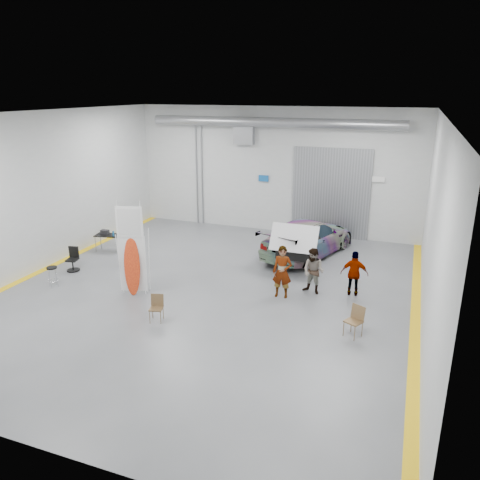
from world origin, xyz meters
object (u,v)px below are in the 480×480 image
(person_a, at_px, (282,272))
(person_c, at_px, (354,273))
(shop_stool, at_px, (53,277))
(folding_chair_near, at_px, (157,313))
(person_b, at_px, (314,271))
(office_chair, at_px, (73,261))
(sedan_car, at_px, (308,237))
(folding_chair_far, at_px, (353,327))
(work_table, at_px, (108,235))
(surfboard_display, at_px, (130,258))

(person_a, bearing_deg, person_c, 19.86)
(person_c, distance_m, shop_stool, 10.58)
(person_c, relative_size, folding_chair_near, 1.93)
(person_b, height_order, office_chair, person_b)
(sedan_car, relative_size, office_chair, 5.67)
(folding_chair_far, distance_m, office_chair, 10.95)
(sedan_car, xyz_separation_m, office_chair, (-8.11, -4.99, -0.35))
(person_a, height_order, person_c, person_a)
(folding_chair_far, bearing_deg, work_table, -171.86)
(sedan_car, relative_size, person_b, 3.26)
(person_c, height_order, surfboard_display, surfboard_display)
(shop_stool, bearing_deg, person_c, 16.56)
(folding_chair_near, distance_m, shop_stool, 4.89)
(sedan_car, distance_m, surfboard_display, 7.76)
(person_b, bearing_deg, office_chair, -156.56)
(sedan_car, distance_m, person_b, 3.98)
(person_c, distance_m, folding_chair_near, 6.71)
(person_a, xyz_separation_m, office_chair, (-8.23, -0.49, -0.49))
(person_c, height_order, shop_stool, person_c)
(folding_chair_near, height_order, shop_stool, folding_chair_near)
(work_table, height_order, office_chair, work_table)
(sedan_car, relative_size, work_table, 4.14)
(work_table, xyz_separation_m, office_chair, (0.10, -2.43, -0.34))
(office_chair, bearing_deg, work_table, 79.42)
(surfboard_display, distance_m, work_table, 4.96)
(surfboard_display, relative_size, folding_chair_far, 3.61)
(folding_chair_near, relative_size, work_table, 0.65)
(office_chair, bearing_deg, person_b, -5.88)
(person_a, xyz_separation_m, surfboard_display, (-4.89, -1.58, 0.43))
(folding_chair_near, bearing_deg, surfboard_display, 125.59)
(folding_chair_near, height_order, folding_chair_far, folding_chair_far)
(sedan_car, bearing_deg, folding_chair_near, 85.35)
(person_b, xyz_separation_m, work_table, (-9.26, 1.28, -0.06))
(person_b, distance_m, folding_chair_far, 3.11)
(person_a, bearing_deg, office_chair, 179.82)
(surfboard_display, xyz_separation_m, office_chair, (-3.34, 1.10, -0.92))
(surfboard_display, relative_size, office_chair, 3.55)
(folding_chair_far, relative_size, office_chair, 0.98)
(person_c, relative_size, work_table, 1.24)
(folding_chair_near, bearing_deg, work_table, 120.87)
(person_b, relative_size, surfboard_display, 0.49)
(office_chair, bearing_deg, person_c, -5.06)
(work_table, distance_m, office_chair, 2.46)
(work_table, bearing_deg, person_b, -7.87)
(person_c, xyz_separation_m, shop_stool, (-10.13, -3.01, -0.42))
(person_a, relative_size, folding_chair_near, 2.20)
(person_c, xyz_separation_m, folding_chair_far, (0.37, -2.87, -0.51))
(sedan_car, height_order, person_c, person_c)
(folding_chair_near, xyz_separation_m, folding_chair_far, (5.71, 1.15, 0.03))
(folding_chair_near, distance_m, work_table, 7.25)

